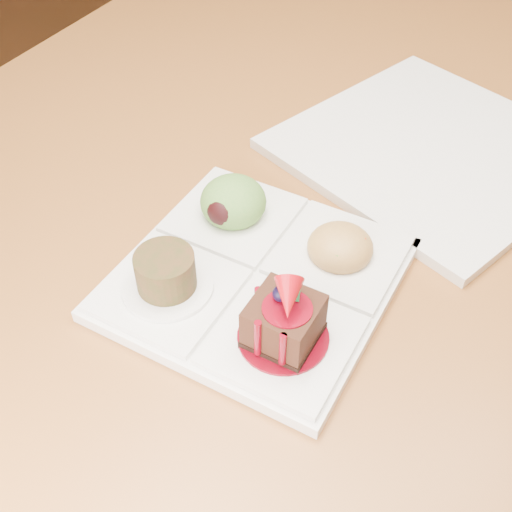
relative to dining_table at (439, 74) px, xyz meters
The scene contains 4 objects.
ground 0.68m from the dining_table, ahead, with size 6.00×6.00×0.00m, color brown.
dining_table is the anchor object (origin of this frame).
sampler_plate 0.57m from the dining_table, 90.68° to the right, with size 0.23×0.23×0.09m.
second_plate 0.32m from the dining_table, 76.32° to the right, with size 0.29×0.29×0.01m, color white.
Camera 1 is at (0.19, -0.92, 1.18)m, focal length 45.00 mm.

